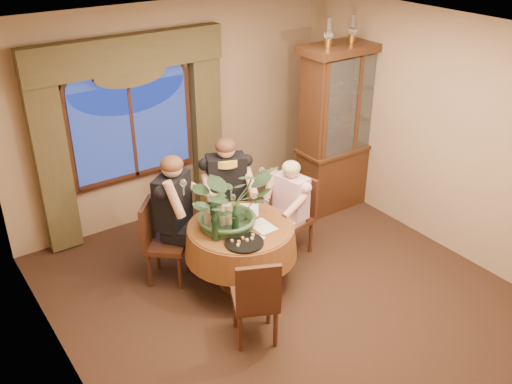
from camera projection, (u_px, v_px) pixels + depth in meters
floor at (288, 299)px, 6.19m from camera, size 5.00×5.00×0.00m
wall_back at (173, 112)px, 7.36m from camera, size 4.50×0.00×4.50m
wall_right at (443, 135)px, 6.68m from camera, size 0.00×5.00×5.00m
ceiling at (296, 38)px, 4.89m from camera, size 5.00×5.00×0.00m
window at (132, 131)px, 7.06m from camera, size 1.62×0.10×1.32m
arched_transom at (126, 69)px, 6.70m from camera, size 1.60×0.06×0.44m
drapery_left at (52, 161)px, 6.55m from camera, size 0.38×0.14×2.32m
drapery_right at (207, 124)px, 7.59m from camera, size 0.38×0.14×2.32m
swag_valance at (127, 53)px, 6.55m from camera, size 2.45×0.16×0.42m
dining_table at (241, 255)px, 6.27m from camera, size 1.24×1.24×0.75m
china_cabinet at (345, 127)px, 7.66m from camera, size 1.39×0.55×2.25m
oil_lamp_left at (329, 32)px, 6.87m from camera, size 0.11×0.11×0.34m
oil_lamp_center at (353, 29)px, 7.06m from camera, size 0.11×0.11×0.34m
oil_lamp_right at (375, 25)px, 7.26m from camera, size 0.11×0.11×0.34m
chair_right at (292, 218)px, 6.78m from camera, size 0.50×0.50×0.96m
chair_back_right at (231, 209)px, 6.98m from camera, size 0.56×0.56×0.96m
chair_back at (167, 243)px, 6.30m from camera, size 0.59×0.59×0.96m
chair_front_left at (255, 297)px, 5.44m from camera, size 0.56×0.56×0.96m
person_pink at (291, 209)px, 6.69m from camera, size 0.49×0.52×1.25m
person_back at (174, 216)px, 6.33m from camera, size 0.71×0.70×1.46m
person_scarf at (227, 193)px, 6.82m from camera, size 0.65×0.63×1.44m
stoneware_vase at (227, 215)px, 6.03m from camera, size 0.14×0.14×0.27m
centerpiece_plant at (229, 173)px, 5.85m from camera, size 0.95×1.05×0.82m
olive_bowl at (248, 225)px, 6.07m from camera, size 0.14×0.14×0.04m
cheese_platter at (244, 243)px, 5.78m from camera, size 0.40×0.40×0.02m
wine_bottle_0 at (207, 219)px, 5.90m from camera, size 0.07×0.07×0.33m
wine_bottle_1 at (222, 216)px, 5.96m from camera, size 0.07×0.07×0.33m
wine_bottle_2 at (213, 211)px, 6.04m from camera, size 0.07×0.07×0.33m
wine_bottle_3 at (235, 219)px, 5.90m from camera, size 0.07×0.07×0.33m
wine_bottle_4 at (216, 222)px, 5.84m from camera, size 0.07×0.07×0.33m
wine_bottle_5 at (215, 226)px, 5.77m from camera, size 0.07×0.07×0.33m
tasting_paper_0 at (262, 226)px, 6.08m from camera, size 0.22×0.31×0.00m
tasting_paper_1 at (249, 210)px, 6.40m from camera, size 0.34×0.37×0.00m
tasting_paper_2 at (248, 238)px, 5.87m from camera, size 0.31×0.36×0.00m
wine_glass_person_pink at (266, 205)px, 6.31m from camera, size 0.07×0.07×0.18m
wine_glass_person_back at (205, 213)px, 6.17m from camera, size 0.07×0.07×0.18m
wine_glass_person_scarf at (233, 201)px, 6.40m from camera, size 0.07×0.07×0.18m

